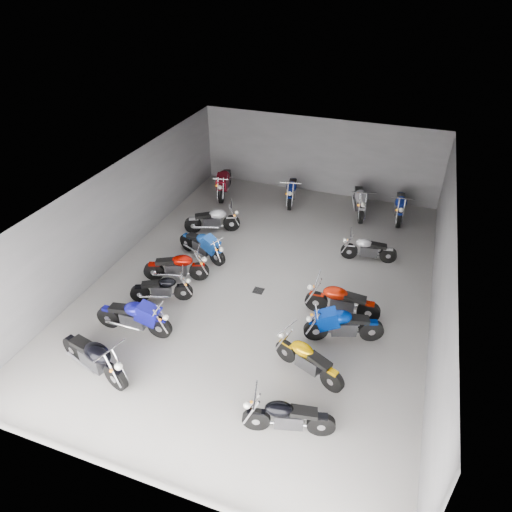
{
  "coord_description": "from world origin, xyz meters",
  "views": [
    {
      "loc": [
        3.69,
        -10.93,
        8.63
      ],
      "look_at": [
        -0.21,
        -0.12,
        1.0
      ],
      "focal_mm": 32.0,
      "sensor_mm": 36.0,
      "label": 1
    }
  ],
  "objects_px": {
    "motorcycle_left_d": "(177,267)",
    "motorcycle_right_b": "(308,359)",
    "motorcycle_left_c": "(162,288)",
    "motorcycle_left_f": "(213,220)",
    "motorcycle_right_d": "(342,301)",
    "motorcycle_right_f": "(368,249)",
    "motorcycle_left_b": "(134,317)",
    "motorcycle_right_a": "(287,417)",
    "drain_grate": "(258,291)",
    "motorcycle_back_c": "(292,190)",
    "motorcycle_back_f": "(400,206)",
    "motorcycle_right_c": "(343,325)",
    "motorcycle_back_e": "(360,200)",
    "motorcycle_left_e": "(202,245)",
    "motorcycle_back_a": "(224,182)",
    "motorcycle_left_a": "(94,357)"
  },
  "relations": [
    {
      "from": "motorcycle_left_d",
      "to": "motorcycle_right_b",
      "type": "bearing_deg",
      "value": 44.35
    },
    {
      "from": "motorcycle_left_e",
      "to": "motorcycle_right_a",
      "type": "height_order",
      "value": "motorcycle_left_e"
    },
    {
      "from": "motorcycle_back_e",
      "to": "motorcycle_right_a",
      "type": "bearing_deg",
      "value": 76.8
    },
    {
      "from": "motorcycle_left_e",
      "to": "motorcycle_right_c",
      "type": "distance_m",
      "value": 5.68
    },
    {
      "from": "motorcycle_left_c",
      "to": "motorcycle_left_f",
      "type": "distance_m",
      "value": 4.21
    },
    {
      "from": "motorcycle_left_f",
      "to": "motorcycle_left_a",
      "type": "bearing_deg",
      "value": -23.6
    },
    {
      "from": "motorcycle_left_a",
      "to": "motorcycle_left_c",
      "type": "bearing_deg",
      "value": -165.9
    },
    {
      "from": "motorcycle_left_b",
      "to": "motorcycle_left_f",
      "type": "bearing_deg",
      "value": 178.67
    },
    {
      "from": "motorcycle_right_f",
      "to": "motorcycle_back_a",
      "type": "bearing_deg",
      "value": 56.43
    },
    {
      "from": "drain_grate",
      "to": "motorcycle_left_c",
      "type": "distance_m",
      "value": 2.9
    },
    {
      "from": "motorcycle_left_b",
      "to": "motorcycle_left_f",
      "type": "xyz_separation_m",
      "value": [
        -0.26,
        5.65,
        -0.04
      ]
    },
    {
      "from": "motorcycle_left_f",
      "to": "motorcycle_back_a",
      "type": "height_order",
      "value": "motorcycle_back_a"
    },
    {
      "from": "motorcycle_left_d",
      "to": "motorcycle_back_a",
      "type": "height_order",
      "value": "motorcycle_back_a"
    },
    {
      "from": "motorcycle_back_c",
      "to": "motorcycle_back_e",
      "type": "height_order",
      "value": "motorcycle_back_e"
    },
    {
      "from": "motorcycle_back_a",
      "to": "motorcycle_back_f",
      "type": "bearing_deg",
      "value": 169.81
    },
    {
      "from": "motorcycle_back_f",
      "to": "motorcycle_left_b",
      "type": "bearing_deg",
      "value": 51.55
    },
    {
      "from": "motorcycle_left_b",
      "to": "motorcycle_right_b",
      "type": "bearing_deg",
      "value": 87.63
    },
    {
      "from": "motorcycle_left_d",
      "to": "motorcycle_left_f",
      "type": "xyz_separation_m",
      "value": [
        -0.19,
        3.12,
        -0.0
      ]
    },
    {
      "from": "motorcycle_right_f",
      "to": "motorcycle_back_e",
      "type": "height_order",
      "value": "motorcycle_back_e"
    },
    {
      "from": "motorcycle_left_a",
      "to": "motorcycle_right_b",
      "type": "xyz_separation_m",
      "value": [
        4.85,
        1.74,
        -0.07
      ]
    },
    {
      "from": "motorcycle_right_c",
      "to": "motorcycle_back_c",
      "type": "height_order",
      "value": "motorcycle_back_c"
    },
    {
      "from": "motorcycle_left_c",
      "to": "drain_grate",
      "type": "bearing_deg",
      "value": 95.81
    },
    {
      "from": "motorcycle_right_c",
      "to": "motorcycle_right_f",
      "type": "height_order",
      "value": "motorcycle_right_c"
    },
    {
      "from": "drain_grate",
      "to": "motorcycle_back_c",
      "type": "height_order",
      "value": "motorcycle_back_c"
    },
    {
      "from": "motorcycle_left_e",
      "to": "motorcycle_left_f",
      "type": "distance_m",
      "value": 1.76
    },
    {
      "from": "drain_grate",
      "to": "motorcycle_back_c",
      "type": "relative_size",
      "value": 0.15
    },
    {
      "from": "motorcycle_left_e",
      "to": "motorcycle_left_f",
      "type": "bearing_deg",
      "value": -147.29
    },
    {
      "from": "motorcycle_back_a",
      "to": "motorcycle_back_e",
      "type": "xyz_separation_m",
      "value": [
        5.67,
        0.23,
        -0.0
      ]
    },
    {
      "from": "motorcycle_right_b",
      "to": "motorcycle_back_f",
      "type": "xyz_separation_m",
      "value": [
        1.35,
        8.93,
        0.05
      ]
    },
    {
      "from": "motorcycle_left_b",
      "to": "motorcycle_right_c",
      "type": "relative_size",
      "value": 1.07
    },
    {
      "from": "motorcycle_left_d",
      "to": "motorcycle_back_f",
      "type": "relative_size",
      "value": 0.89
    },
    {
      "from": "motorcycle_right_d",
      "to": "motorcycle_right_f",
      "type": "relative_size",
      "value": 1.16
    },
    {
      "from": "motorcycle_left_d",
      "to": "motorcycle_left_e",
      "type": "distance_m",
      "value": 1.42
    },
    {
      "from": "motorcycle_left_b",
      "to": "motorcycle_left_e",
      "type": "xyz_separation_m",
      "value": [
        0.14,
        3.93,
        -0.04
      ]
    },
    {
      "from": "motorcycle_left_e",
      "to": "motorcycle_right_c",
      "type": "bearing_deg",
      "value": 85.7
    },
    {
      "from": "motorcycle_right_d",
      "to": "motorcycle_back_f",
      "type": "relative_size",
      "value": 0.96
    },
    {
      "from": "motorcycle_left_b",
      "to": "motorcycle_back_e",
      "type": "bearing_deg",
      "value": 148.96
    },
    {
      "from": "motorcycle_left_a",
      "to": "motorcycle_left_d",
      "type": "relative_size",
      "value": 1.13
    },
    {
      "from": "motorcycle_left_b",
      "to": "motorcycle_right_a",
      "type": "height_order",
      "value": "motorcycle_left_b"
    },
    {
      "from": "motorcycle_right_a",
      "to": "motorcycle_back_c",
      "type": "bearing_deg",
      "value": 1.2
    },
    {
      "from": "motorcycle_left_d",
      "to": "motorcycle_left_c",
      "type": "bearing_deg",
      "value": -15.02
    },
    {
      "from": "motorcycle_left_b",
      "to": "motorcycle_right_a",
      "type": "xyz_separation_m",
      "value": [
        4.75,
        -1.6,
        -0.05
      ]
    },
    {
      "from": "motorcycle_right_b",
      "to": "motorcycle_right_f",
      "type": "xyz_separation_m",
      "value": [
        0.65,
        5.54,
        -0.04
      ]
    },
    {
      "from": "motorcycle_left_e",
      "to": "motorcycle_back_e",
      "type": "relative_size",
      "value": 0.85
    },
    {
      "from": "drain_grate",
      "to": "motorcycle_back_e",
      "type": "height_order",
      "value": "motorcycle_back_e"
    },
    {
      "from": "motorcycle_back_a",
      "to": "motorcycle_right_f",
      "type": "bearing_deg",
      "value": 141.88
    },
    {
      "from": "motorcycle_back_a",
      "to": "motorcycle_right_d",
      "type": "bearing_deg",
      "value": 122.17
    },
    {
      "from": "motorcycle_left_a",
      "to": "motorcycle_back_e",
      "type": "xyz_separation_m",
      "value": [
        4.67,
        10.54,
        0.02
      ]
    },
    {
      "from": "motorcycle_left_d",
      "to": "motorcycle_back_e",
      "type": "distance_m",
      "value": 7.91
    },
    {
      "from": "motorcycle_right_b",
      "to": "motorcycle_left_e",
      "type": "bearing_deg",
      "value": 73.34
    }
  ]
}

